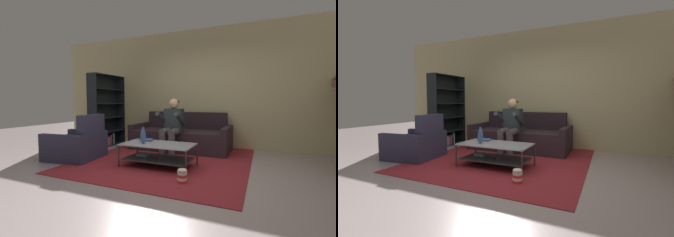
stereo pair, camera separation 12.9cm
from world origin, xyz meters
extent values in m
plane|color=#AA9998|center=(0.00, 0.00, 0.00)|extent=(16.80, 16.80, 0.00)
cube|color=tan|center=(0.00, 2.46, 1.45)|extent=(8.40, 0.12, 2.90)
cube|color=#2D2127|center=(-0.30, 1.78, 0.23)|extent=(1.98, 0.99, 0.46)
cube|color=black|center=(-0.30, 2.19, 0.66)|extent=(1.98, 0.18, 0.40)
cube|color=#2D2127|center=(-1.36, 1.78, 0.29)|extent=(0.13, 0.99, 0.58)
cube|color=#2D2127|center=(0.75, 1.78, 0.29)|extent=(0.13, 0.99, 0.58)
cylinder|color=#524A50|center=(-0.40, 0.98, 0.23)|extent=(0.14, 0.14, 0.46)
cylinder|color=#524A50|center=(-0.20, 0.98, 0.23)|extent=(0.14, 0.14, 0.46)
cylinder|color=#524A50|center=(-0.40, 1.16, 0.50)|extent=(0.14, 0.42, 0.14)
cylinder|color=#524A50|center=(-0.20, 1.16, 0.50)|extent=(0.14, 0.42, 0.14)
cube|color=#2A3336|center=(-0.30, 1.37, 0.71)|extent=(0.38, 0.22, 0.51)
cylinder|color=#2A3336|center=(-0.51, 1.19, 0.76)|extent=(0.09, 0.49, 0.31)
cylinder|color=#2A3336|center=(-0.10, 1.19, 0.76)|extent=(0.09, 0.49, 0.31)
sphere|color=tan|center=(-0.30, 1.37, 1.07)|extent=(0.21, 0.21, 0.21)
ellipsoid|color=black|center=(-0.30, 1.39, 1.10)|extent=(0.21, 0.21, 0.13)
cube|color=#B6B8BE|center=(-0.18, 0.34, 0.39)|extent=(1.22, 0.64, 0.02)
cube|color=#2E373A|center=(-0.18, 0.34, 0.14)|extent=(1.13, 0.59, 0.02)
cylinder|color=#31332D|center=(-0.78, 0.03, 0.20)|extent=(0.03, 0.03, 0.40)
cylinder|color=#31332D|center=(0.41, 0.03, 0.20)|extent=(0.03, 0.03, 0.40)
cylinder|color=#31332D|center=(-0.78, 0.64, 0.20)|extent=(0.03, 0.03, 0.40)
cylinder|color=#31332D|center=(0.41, 0.64, 0.20)|extent=(0.03, 0.03, 0.40)
cube|color=#719BAA|center=(-0.51, 0.37, 0.17)|extent=(0.22, 0.13, 0.03)
cube|color=#242732|center=(-0.26, 0.26, 0.16)|extent=(0.19, 0.14, 0.02)
cube|color=maroon|center=(-0.24, 0.96, 0.01)|extent=(3.04, 3.45, 0.01)
cube|color=#8A5959|center=(-0.24, 0.96, 0.01)|extent=(1.67, 1.90, 0.00)
ellipsoid|color=#385585|center=(-0.42, 0.24, 0.53)|extent=(0.10, 0.10, 0.25)
cylinder|color=#385585|center=(-0.42, 0.24, 0.65)|extent=(0.04, 0.04, 0.06)
cube|color=#A06E42|center=(-0.48, 0.47, 0.41)|extent=(0.17, 0.14, 0.02)
cube|color=#2F61B5|center=(-0.49, 0.47, 0.43)|extent=(0.24, 0.18, 0.02)
cube|color=black|center=(-2.21, 1.02, 0.89)|extent=(0.29, 0.03, 1.78)
cube|color=black|center=(-2.18, 2.09, 0.89)|extent=(0.29, 0.03, 1.78)
cube|color=black|center=(-2.33, 1.56, 0.89)|extent=(0.05, 1.09, 1.78)
cube|color=black|center=(-2.20, 1.55, 0.01)|extent=(0.32, 1.06, 0.02)
cube|color=black|center=(-2.20, 1.55, 0.36)|extent=(0.32, 1.06, 0.02)
cube|color=black|center=(-2.20, 1.55, 0.71)|extent=(0.32, 1.06, 0.02)
cube|color=black|center=(-2.20, 1.55, 1.07)|extent=(0.32, 1.06, 0.02)
cube|color=black|center=(-2.20, 1.55, 1.42)|extent=(0.32, 1.06, 0.02)
cube|color=black|center=(-2.20, 1.55, 1.77)|extent=(0.32, 1.06, 0.02)
cube|color=#2F1D2C|center=(-2.19, 1.05, 0.11)|extent=(0.21, 0.04, 0.19)
cube|color=#3251B9|center=(-2.20, 1.10, 0.11)|extent=(0.24, 0.06, 0.18)
cube|color=#6F91B8|center=(-2.19, 1.16, 0.16)|extent=(0.22, 0.05, 0.29)
cube|color=orange|center=(-2.20, 1.20, 0.16)|extent=(0.24, 0.05, 0.28)
cube|color=#328750|center=(-2.18, 1.26, 0.12)|extent=(0.20, 0.06, 0.21)
cube|color=olive|center=(-2.19, 1.31, 0.14)|extent=(0.22, 0.06, 0.24)
cube|color=olive|center=(-2.18, 1.36, 0.13)|extent=(0.21, 0.03, 0.22)
cube|color=#7C9EBA|center=(-2.19, 1.41, 0.13)|extent=(0.23, 0.06, 0.23)
cube|color=#9C7943|center=(-2.18, 1.46, 0.12)|extent=(0.21, 0.04, 0.20)
cube|color=red|center=(-2.20, 1.51, 0.13)|extent=(0.26, 0.05, 0.23)
cube|color=#3462BC|center=(-2.20, 1.55, 0.14)|extent=(0.26, 0.04, 0.24)
cube|color=#1F1E31|center=(-2.18, 1.60, 0.16)|extent=(0.22, 0.05, 0.29)
cube|color=silver|center=(-2.17, 1.65, 0.16)|extent=(0.20, 0.03, 0.28)
cube|color=#2F2F47|center=(-1.92, 0.21, 0.21)|extent=(0.98, 0.73, 0.42)
cube|color=#2F2F47|center=(-1.54, 0.24, 0.65)|extent=(0.22, 0.65, 0.45)
cube|color=#2F2F47|center=(-1.96, 0.58, 0.26)|extent=(0.92, 0.20, 0.52)
cube|color=#2F2F47|center=(-1.88, -0.17, 0.26)|extent=(0.92, 0.20, 0.52)
cylinder|color=red|center=(0.45, -0.23, 0.02)|extent=(0.14, 0.14, 0.04)
cylinder|color=white|center=(0.45, -0.23, 0.06)|extent=(0.14, 0.14, 0.04)
cylinder|color=red|center=(0.45, -0.23, 0.10)|extent=(0.14, 0.14, 0.04)
cylinder|color=white|center=(0.45, -0.23, 0.14)|extent=(0.14, 0.14, 0.04)
ellipsoid|color=beige|center=(0.45, -0.23, 0.18)|extent=(0.13, 0.13, 0.05)
camera|label=1|loc=(1.45, -3.07, 1.11)|focal=24.00mm
camera|label=2|loc=(1.57, -3.02, 1.11)|focal=24.00mm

